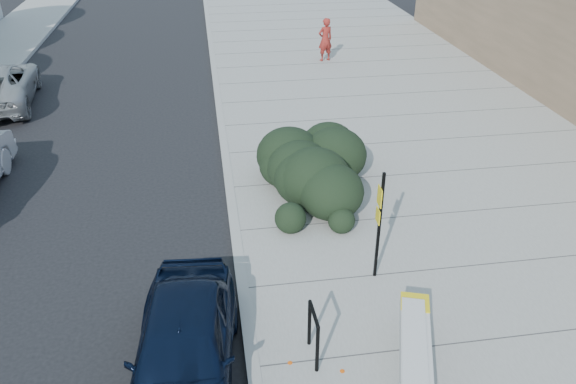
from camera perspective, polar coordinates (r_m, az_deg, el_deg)
name	(u,v)px	position (r m, az deg, el deg)	size (l,w,h in m)	color
ground	(243,294)	(11.04, -4.57, -10.32)	(120.00, 120.00, 0.00)	black
sidewalk_near	(426,158)	(16.33, 13.86, 3.40)	(11.20, 50.00, 0.15)	gray
curb_near	(227,172)	(15.17, -6.17, 2.08)	(0.22, 50.00, 0.17)	#9E9E99
bench	(415,348)	(9.21, 12.80, -15.16)	(1.20, 2.33, 0.70)	gray
bike_rack	(313,331)	(9.24, 2.60, -13.88)	(0.08, 0.66, 0.96)	black
sign_post	(379,219)	(10.60, 9.23, -2.75)	(0.09, 0.27, 2.30)	black
hedge	(316,162)	(13.80, 2.87, 3.10)	(2.02, 4.04, 1.51)	black
sedan_navy	(184,348)	(9.16, -10.52, -15.33)	(1.60, 3.99, 1.36)	black
pedestrian	(325,40)	(24.16, 3.81, 15.20)	(0.64, 0.42, 1.76)	maroon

